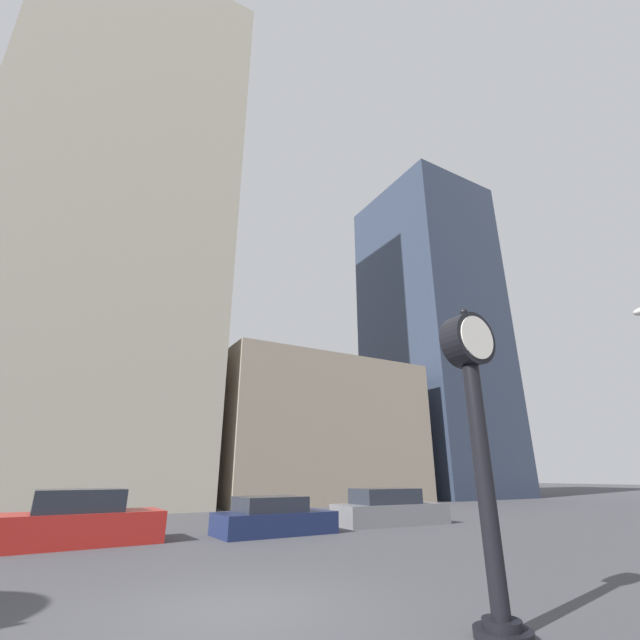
# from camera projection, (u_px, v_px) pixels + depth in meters

# --- Properties ---
(ground_plane) EXTENTS (200.00, 200.00, 0.00)m
(ground_plane) POSITION_uv_depth(u_px,v_px,m) (234.00, 611.00, 6.39)
(ground_plane) COLOR #424247
(building_tall_tower) EXTENTS (14.81, 12.00, 39.71)m
(building_tall_tower) POSITION_uv_depth(u_px,v_px,m) (116.00, 218.00, 31.69)
(building_tall_tower) COLOR #BCB29E
(building_tall_tower) RESTS_ON ground_plane
(building_storefront_row) EXTENTS (15.61, 12.00, 10.22)m
(building_storefront_row) POSITION_uv_depth(u_px,v_px,m) (305.00, 432.00, 34.20)
(building_storefront_row) COLOR gray
(building_storefront_row) RESTS_ON ground_plane
(building_glass_modern) EXTENTS (10.34, 12.00, 31.85)m
(building_glass_modern) POSITION_uv_depth(u_px,v_px,m) (431.00, 333.00, 44.81)
(building_glass_modern) COLOR #2D384C
(building_glass_modern) RESTS_ON ground_plane
(street_clock) EXTENTS (0.82, 0.73, 4.40)m
(street_clock) POSITION_uv_depth(u_px,v_px,m) (478.00, 427.00, 6.14)
(street_clock) COLOR black
(street_clock) RESTS_ON ground_plane
(car_red) EXTENTS (4.36, 2.07, 1.52)m
(car_red) POSITION_uv_depth(u_px,v_px,m) (82.00, 521.00, 12.50)
(car_red) COLOR red
(car_red) RESTS_ON ground_plane
(car_navy) EXTENTS (4.09, 2.01, 1.21)m
(car_navy) POSITION_uv_depth(u_px,v_px,m) (274.00, 518.00, 14.74)
(car_navy) COLOR #19234C
(car_navy) RESTS_ON ground_plane
(car_grey) EXTENTS (4.84, 2.11, 1.38)m
(car_grey) POSITION_uv_depth(u_px,v_px,m) (389.00, 509.00, 17.65)
(car_grey) COLOR slate
(car_grey) RESTS_ON ground_plane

